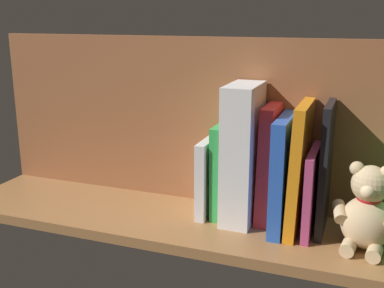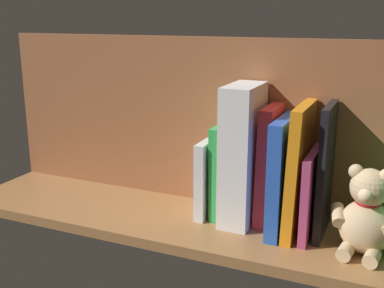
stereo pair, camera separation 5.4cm
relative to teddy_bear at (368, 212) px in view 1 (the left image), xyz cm
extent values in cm
cube|color=#9E6B3D|center=(35.33, -1.76, -8.41)|extent=(107.54, 26.68, 2.20)
cube|color=#945733|center=(35.33, -12.86, 11.65)|extent=(107.54, 1.50, 37.91)
ellipsoid|color=#D1B284|center=(-0.03, -0.26, -2.27)|extent=(10.58, 9.70, 10.07)
sphere|color=#D1B284|center=(-0.03, -0.26, 5.36)|extent=(6.92, 6.92, 6.92)
sphere|color=#D1B284|center=(2.54, -0.59, 7.96)|extent=(2.68, 2.68, 2.68)
sphere|color=beige|center=(0.34, 2.66, 4.84)|extent=(2.68, 2.68, 2.68)
cylinder|color=#D1B284|center=(4.87, 0.38, -0.51)|extent=(3.39, 5.35, 3.73)
cylinder|color=#D1B284|center=(-1.74, 4.27, -5.97)|extent=(3.13, 4.09, 2.68)
cylinder|color=#D1B284|center=(2.76, 3.70, -5.97)|extent=(3.13, 4.09, 2.68)
torus|color=red|center=(-0.03, -0.26, 2.61)|extent=(5.14, 5.14, 0.79)
cube|color=black|center=(8.43, -5.16, 5.82)|extent=(1.42, 13.09, 26.26)
cube|color=#B23F72|center=(10.71, -4.11, 1.24)|extent=(1.56, 15.19, 17.09)
cube|color=orange|center=(13.34, -3.91, 5.76)|extent=(2.96, 15.60, 26.19)
cube|color=blue|center=(16.54, -3.84, 4.34)|extent=(2.81, 15.74, 23.30)
cube|color=red|center=(20.03, -6.30, 5.11)|extent=(3.22, 10.81, 24.88)
cube|color=white|center=(25.29, -4.86, 7.24)|extent=(6.26, 13.50, 29.10)
cube|color=green|center=(30.17, -6.16, 2.79)|extent=(2.17, 11.10, 20.22)
cube|color=silver|center=(32.99, -5.65, 1.08)|extent=(2.13, 12.12, 16.78)
camera|label=1|loc=(1.78, 87.94, 35.24)|focal=44.65mm
camera|label=2|loc=(-3.19, 85.92, 35.24)|focal=44.65mm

